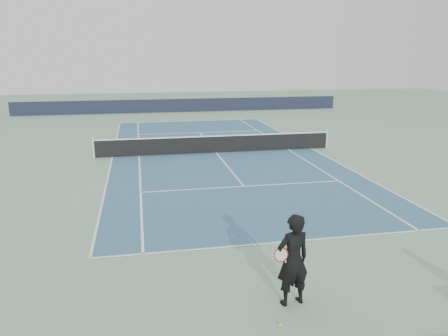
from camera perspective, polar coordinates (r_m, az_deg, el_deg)
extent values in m
plane|color=gray|center=(23.73, -1.04, 2.00)|extent=(80.00, 80.00, 0.00)
cube|color=#335D78|center=(23.73, -1.04, 2.01)|extent=(10.97, 23.77, 0.01)
cylinder|color=silver|center=(23.39, -16.69, 2.53)|extent=(0.10, 0.10, 1.07)
cylinder|color=silver|center=(25.51, 13.28, 3.72)|extent=(0.10, 0.10, 1.07)
cube|color=black|center=(23.63, -1.05, 3.08)|extent=(12.80, 0.03, 0.90)
cube|color=white|center=(23.55, -1.05, 4.20)|extent=(12.80, 0.04, 0.06)
cube|color=black|center=(41.14, -5.49, 8.14)|extent=(30.00, 0.25, 1.20)
imported|color=black|center=(9.43, 8.98, -11.76)|extent=(0.86, 0.68, 2.03)
torus|color=maroon|center=(9.23, 7.47, -11.17)|extent=(0.34, 0.18, 0.36)
cylinder|color=white|center=(9.23, 7.47, -11.17)|extent=(0.29, 0.14, 0.32)
cylinder|color=white|center=(9.41, 8.07, -12.44)|extent=(0.08, 0.13, 0.27)
sphere|color=#D4E52E|center=(9.16, 7.35, -19.66)|extent=(0.07, 0.07, 0.07)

